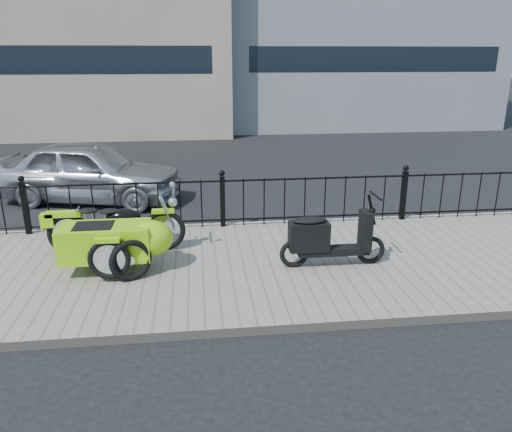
{
  "coord_description": "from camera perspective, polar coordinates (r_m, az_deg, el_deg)",
  "views": [
    {
      "loc": [
        -0.44,
        -7.58,
        3.2
      ],
      "look_at": [
        0.46,
        -0.1,
        0.75
      ],
      "focal_mm": 35.0,
      "sensor_mm": 36.0,
      "label": 1
    }
  ],
  "objects": [
    {
      "name": "curb",
      "position": [
        9.56,
        -3.82,
        -1.2
      ],
      "size": [
        30.0,
        0.1,
        0.12
      ],
      "primitive_type": "cube",
      "color": "gray",
      "rests_on": "ground"
    },
    {
      "name": "ground",
      "position": [
        8.24,
        -3.25,
        -4.88
      ],
      "size": [
        120.0,
        120.0,
        0.0
      ],
      "primitive_type": "plane",
      "color": "black",
      "rests_on": "ground"
    },
    {
      "name": "scooter",
      "position": [
        7.59,
        8.01,
        -2.63
      ],
      "size": [
        1.64,
        0.48,
        1.11
      ],
      "color": "black",
      "rests_on": "sidewalk"
    },
    {
      "name": "sedan_car",
      "position": [
        11.83,
        -18.45,
        4.83
      ],
      "size": [
        4.33,
        2.59,
        1.38
      ],
      "primitive_type": "imported",
      "rotation": [
        0.0,
        0.0,
        1.32
      ],
      "color": "#B5B6BC",
      "rests_on": "ground"
    },
    {
      "name": "sidewalk",
      "position": [
        7.76,
        -3.01,
        -5.9
      ],
      "size": [
        30.0,
        3.8,
        0.12
      ],
      "primitive_type": "cube",
      "color": "gray",
      "rests_on": "ground"
    },
    {
      "name": "motorcycle_sidecar",
      "position": [
        7.73,
        -15.35,
        -2.38
      ],
      "size": [
        2.28,
        1.48,
        0.98
      ],
      "color": "black",
      "rests_on": "sidewalk"
    },
    {
      "name": "spare_tire",
      "position": [
        7.28,
        -14.15,
        -4.96
      ],
      "size": [
        0.6,
        0.33,
        0.62
      ],
      "primitive_type": "torus",
      "rotation": [
        1.57,
        0.0,
        0.41
      ],
      "color": "black",
      "rests_on": "sidewalk"
    },
    {
      "name": "iron_fence",
      "position": [
        9.27,
        -3.84,
        1.59
      ],
      "size": [
        14.11,
        0.11,
        1.08
      ],
      "color": "black",
      "rests_on": "sidewalk"
    }
  ]
}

